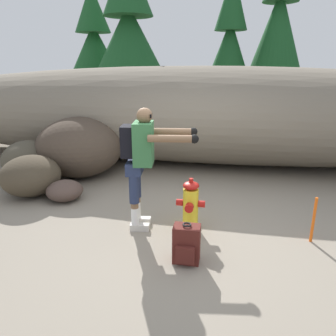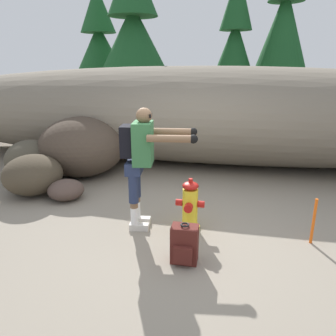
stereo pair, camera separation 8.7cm
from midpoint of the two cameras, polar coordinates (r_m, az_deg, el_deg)
name	(u,v)px [view 1 (the left image)]	position (r m, az deg, el deg)	size (l,w,h in m)	color
ground_plane	(172,231)	(4.51, 0.11, -11.04)	(56.00, 56.00, 0.04)	gray
dirt_embankment	(200,114)	(7.57, 5.30, 9.35)	(16.75, 3.20, 2.13)	#756B5B
fire_hydrant	(191,206)	(4.41, 3.40, -6.66)	(0.39, 0.33, 0.72)	yellow
utility_worker	(142,155)	(4.22, -5.13, 2.36)	(1.02, 0.61, 1.64)	beige
spare_backpack	(186,244)	(3.76, 2.58, -13.23)	(0.30, 0.29, 0.47)	#511E19
boulder_large	(80,147)	(6.72, -15.55, 3.60)	(1.70, 1.62, 1.18)	#43362C
boulder_mid	(31,175)	(6.05, -23.31, -1.21)	(1.05, 1.00, 0.68)	#41382A
boulder_small	(28,161)	(6.82, -23.62, 1.20)	(0.94, 0.98, 0.78)	#454033
boulder_outlier	(65,191)	(5.64, -18.10, -3.79)	(0.57, 0.59, 0.34)	#4D3C34
pine_tree_far_left	(94,41)	(15.13, -13.05, 20.88)	(2.29, 2.29, 5.32)	#47331E
pine_tree_left	(129,28)	(12.78, -7.14, 23.23)	(2.77, 2.77, 5.97)	#47331E
pine_tree_center	(230,41)	(14.15, 10.62, 21.09)	(1.98, 1.98, 5.67)	#47331E
pine_tree_right	(279,15)	(14.35, 18.74, 24.04)	(2.10, 2.10, 7.07)	#47331E
survey_stake	(314,220)	(4.46, 23.64, -8.36)	(0.04, 0.04, 0.60)	#E55914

